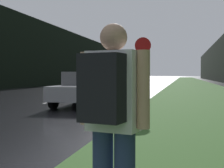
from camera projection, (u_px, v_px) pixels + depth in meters
The scene contains 9 objects.
grass_verge at pixel (194, 85), 38.61m from camera, with size 6.00×240.00×0.02m, color #386028.
lane_stripe_c at pixel (56, 101), 15.51m from camera, with size 0.12×3.00×0.01m, color silver.
lane_stripe_d at pixel (95, 93), 22.33m from camera, with size 0.12×3.00×0.01m, color silver.
lane_stripe_e at pixel (116, 89), 29.15m from camera, with size 0.12×3.00×0.01m, color silver.
lane_stripe_f at pixel (129, 86), 35.97m from camera, with size 0.12×3.00×0.01m, color silver.
treeline_far_side at pixel (82, 60), 52.23m from camera, with size 2.00×140.00×7.42m, color black.
stop_sign at pixel (143, 67), 11.50m from camera, with size 0.60×0.07×2.68m.
hitchhiker_with_backpack at pixel (112, 117), 2.40m from camera, with size 0.58×0.47×1.70m.
car_passing_near at pixel (86, 89), 12.96m from camera, with size 1.97×4.12×1.42m.
Camera 1 is at (6.15, 0.12, 1.30)m, focal length 50.00 mm.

